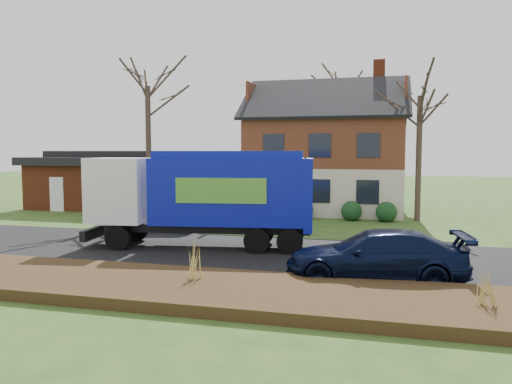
# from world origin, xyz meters

# --- Properties ---
(ground) EXTENTS (120.00, 120.00, 0.00)m
(ground) POSITION_xyz_m (0.00, 0.00, 0.00)
(ground) COLOR #294617
(ground) RESTS_ON ground
(road) EXTENTS (80.00, 7.00, 0.02)m
(road) POSITION_xyz_m (0.00, 0.00, 0.01)
(road) COLOR black
(road) RESTS_ON ground
(mulch_verge) EXTENTS (80.00, 3.50, 0.30)m
(mulch_verge) POSITION_xyz_m (0.00, -5.30, 0.15)
(mulch_verge) COLOR black
(mulch_verge) RESTS_ON ground
(main_house) EXTENTS (12.95, 8.95, 9.26)m
(main_house) POSITION_xyz_m (1.49, 13.91, 4.03)
(main_house) COLOR beige
(main_house) RESTS_ON ground
(ranch_house) EXTENTS (9.80, 8.20, 3.70)m
(ranch_house) POSITION_xyz_m (-12.00, 13.00, 1.81)
(ranch_house) COLOR brown
(ranch_house) RESTS_ON ground
(garbage_truck) EXTENTS (8.89, 3.51, 3.71)m
(garbage_truck) POSITION_xyz_m (-1.10, 0.76, 2.14)
(garbage_truck) COLOR black
(garbage_truck) RESTS_ON ground
(silver_sedan) EXTENTS (4.60, 1.69, 1.50)m
(silver_sedan) POSITION_xyz_m (-5.08, 4.01, 0.75)
(silver_sedan) COLOR #A6A9AD
(silver_sedan) RESTS_ON ground
(navy_wagon) EXTENTS (5.27, 2.64, 1.47)m
(navy_wagon) POSITION_xyz_m (5.30, -2.77, 0.74)
(navy_wagon) COLOR black
(navy_wagon) RESTS_ON ground
(tree_front_west) EXTENTS (3.44, 3.44, 10.21)m
(tree_front_west) POSITION_xyz_m (-7.57, 8.84, 8.42)
(tree_front_west) COLOR #3C2E24
(tree_front_west) RESTS_ON ground
(tree_front_east) EXTENTS (3.38, 3.38, 9.40)m
(tree_front_east) POSITION_xyz_m (7.19, 10.48, 7.64)
(tree_front_east) COLOR #433328
(tree_front_east) RESTS_ON ground
(tree_back) EXTENTS (3.76, 3.76, 11.92)m
(tree_back) POSITION_xyz_m (1.96, 21.79, 9.93)
(tree_back) COLOR #453329
(tree_back) RESTS_ON ground
(grass_clump_mid) EXTENTS (0.38, 0.31, 1.05)m
(grass_clump_mid) POSITION_xyz_m (0.69, -4.84, 0.83)
(grass_clump_mid) COLOR tan
(grass_clump_mid) RESTS_ON mulch_verge
(grass_clump_east) EXTENTS (0.38, 0.31, 0.94)m
(grass_clump_east) POSITION_xyz_m (7.77, -5.37, 0.77)
(grass_clump_east) COLOR tan
(grass_clump_east) RESTS_ON mulch_verge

